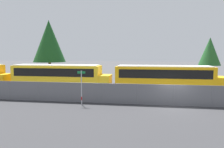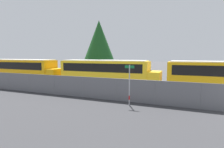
% 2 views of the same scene
% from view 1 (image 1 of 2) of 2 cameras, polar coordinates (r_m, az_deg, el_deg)
% --- Properties ---
extents(ground_plane, '(200.00, 200.00, 0.00)m').
position_cam_1_polar(ground_plane, '(19.52, 15.74, -7.97)').
color(ground_plane, '#424244').
extents(road_strip, '(132.28, 12.00, 0.01)m').
position_cam_1_polar(road_strip, '(13.81, 18.69, -13.69)').
color(road_strip, '#333335').
rests_on(road_strip, ground_plane).
extents(fence, '(98.35, 0.07, 1.81)m').
position_cam_1_polar(fence, '(19.33, 15.81, -5.31)').
color(fence, '#9EA0A5').
rests_on(fence, ground_plane).
extents(school_bus_2, '(11.71, 2.50, 3.12)m').
position_cam_1_polar(school_bus_2, '(26.46, -13.65, -0.39)').
color(school_bus_2, yellow).
rests_on(school_bus_2, ground_plane).
extents(school_bus_3, '(11.71, 2.50, 3.12)m').
position_cam_1_polar(school_bus_3, '(24.44, 13.89, -0.87)').
color(school_bus_3, '#EDA80F').
rests_on(school_bus_3, ground_plane).
extents(street_sign, '(0.70, 0.09, 2.96)m').
position_cam_1_polar(street_sign, '(19.09, -7.98, -3.31)').
color(street_sign, '#B7B7BC').
rests_on(street_sign, ground_plane).
extents(tree_0, '(5.37, 5.37, 9.96)m').
position_cam_1_polar(tree_0, '(38.54, -16.11, 8.22)').
color(tree_0, '#51381E').
rests_on(tree_0, ground_plane).
extents(tree_2, '(3.22, 3.22, 6.83)m').
position_cam_1_polar(tree_2, '(35.91, 24.17, 5.35)').
color(tree_2, '#51381E').
rests_on(tree_2, ground_plane).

